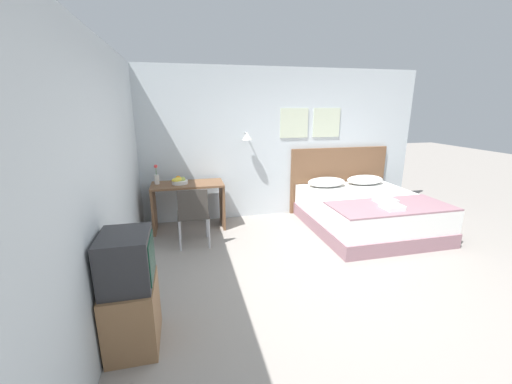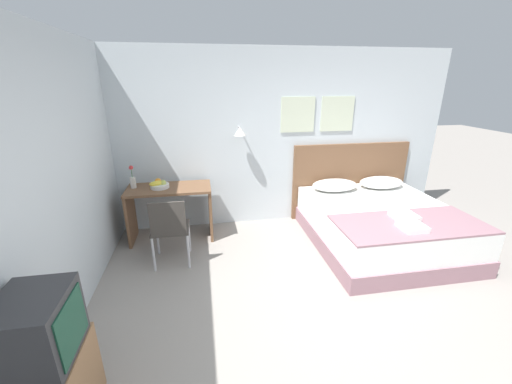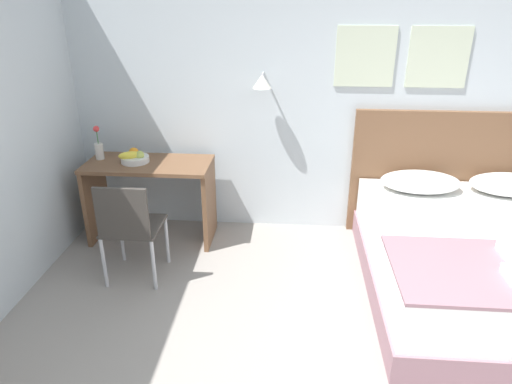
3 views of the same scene
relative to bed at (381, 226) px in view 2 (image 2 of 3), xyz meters
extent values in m
plane|color=gray|center=(-1.29, -1.45, -0.28)|extent=(24.00, 24.00, 0.00)
cube|color=silver|center=(-1.29, 1.10, 1.04)|extent=(5.52, 0.06, 2.65)
cube|color=beige|center=(-0.94, 1.06, 1.42)|extent=(0.52, 0.02, 0.52)
cube|color=beige|center=(-0.31, 1.06, 1.42)|extent=(0.52, 0.02, 0.52)
cylinder|color=#B2B2B7|center=(-1.84, 0.99, 1.27)|extent=(0.02, 0.16, 0.02)
cone|color=white|center=(-1.84, 0.90, 1.22)|extent=(0.17, 0.17, 0.12)
cube|color=gray|center=(0.00, 0.00, -0.17)|extent=(1.83, 2.02, 0.22)
cube|color=white|center=(0.00, 0.00, 0.11)|extent=(1.79, 1.98, 0.35)
cube|color=brown|center=(0.00, 1.04, 0.33)|extent=(1.95, 0.06, 1.23)
ellipsoid|color=white|center=(-0.39, 0.74, 0.37)|extent=(0.71, 0.43, 0.16)
ellipsoid|color=white|center=(0.39, 0.74, 0.37)|extent=(0.71, 0.43, 0.16)
cube|color=gray|center=(0.00, -0.59, 0.30)|extent=(1.78, 0.81, 0.02)
cube|color=white|center=(0.00, -0.44, 0.34)|extent=(0.27, 0.28, 0.06)
cube|color=white|center=(-0.09, -0.73, 0.34)|extent=(0.27, 0.27, 0.06)
cube|color=brown|center=(-2.88, 0.70, 0.48)|extent=(1.15, 0.56, 0.03)
cube|color=brown|center=(-3.44, 0.70, 0.09)|extent=(0.04, 0.51, 0.74)
cube|color=brown|center=(-2.32, 0.70, 0.09)|extent=(0.04, 0.51, 0.74)
cube|color=#3D3833|center=(-2.83, 0.05, 0.18)|extent=(0.45, 0.45, 0.02)
cube|color=#3D3833|center=(-2.83, -0.15, 0.40)|extent=(0.41, 0.03, 0.42)
cylinder|color=#B7B7BC|center=(-3.03, 0.26, -0.06)|extent=(0.03, 0.03, 0.45)
cylinder|color=#B7B7BC|center=(-2.63, 0.26, -0.06)|extent=(0.03, 0.03, 0.45)
cylinder|color=#B7B7BC|center=(-3.03, -0.15, -0.06)|extent=(0.03, 0.03, 0.45)
cylinder|color=#B7B7BC|center=(-2.63, -0.15, -0.06)|extent=(0.03, 0.03, 0.45)
cylinder|color=silver|center=(-3.00, 0.70, 0.52)|extent=(0.26, 0.26, 0.05)
sphere|color=#B2C156|center=(-2.95, 0.70, 0.57)|extent=(0.08, 0.08, 0.08)
sphere|color=orange|center=(-3.02, 0.75, 0.58)|extent=(0.09, 0.09, 0.09)
ellipsoid|color=yellow|center=(-3.03, 0.67, 0.58)|extent=(0.21, 0.15, 0.07)
cylinder|color=silver|center=(-3.36, 0.77, 0.57)|extent=(0.08, 0.08, 0.15)
cylinder|color=#3D7538|center=(-3.36, 0.77, 0.72)|extent=(0.01, 0.01, 0.14)
sphere|color=#DB3838|center=(-3.36, 0.77, 0.79)|extent=(0.06, 0.06, 0.06)
cube|color=#2D2D30|center=(-3.43, -1.91, 0.52)|extent=(0.39, 0.48, 0.44)
cube|color=#194733|center=(-3.23, -1.91, 0.52)|extent=(0.01, 0.39, 0.34)
camera|label=1|loc=(-2.93, -4.38, 1.72)|focal=22.00mm
camera|label=2|loc=(-2.39, -3.58, 1.92)|focal=22.00mm
camera|label=3|loc=(-1.56, -3.17, 1.93)|focal=32.00mm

